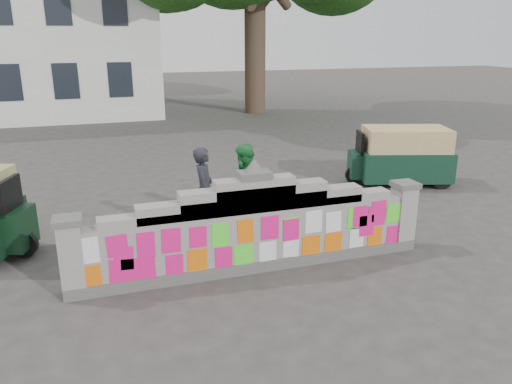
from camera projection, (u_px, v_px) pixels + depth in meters
ground at (254, 268)px, 8.91m from camera, size 100.00×100.00×0.00m
parapet_wall at (254, 230)px, 8.68m from camera, size 6.48×0.44×2.01m
cyclist_bike at (205, 218)px, 9.94m from camera, size 2.00×1.14×1.00m
cyclist_rider at (205, 202)px, 9.83m from camera, size 0.55×0.70×1.69m
pedestrian at (244, 187)px, 10.51m from camera, size 0.75×0.94×1.84m
rickshaw_right at (402, 155)px, 13.81m from camera, size 2.93×2.00×1.57m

